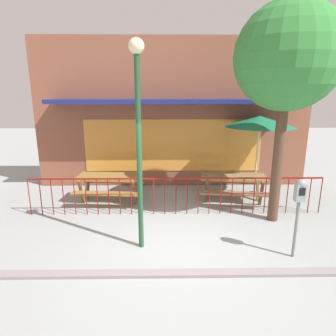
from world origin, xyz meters
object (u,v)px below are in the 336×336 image
object	(u,v)px
parking_meter_near	(300,198)
street_lamp	(138,119)
patio_umbrella	(260,122)
street_tree	(288,58)
picnic_table_left	(110,181)
picnic_table_right	(233,181)

from	to	relation	value
parking_meter_near	street_lamp	size ratio (longest dim) A/B	0.39
patio_umbrella	street_tree	distance (m)	2.36
parking_meter_near	street_lamp	distance (m)	3.26
street_tree	picnic_table_left	bearing A→B (deg)	162.99
picnic_table_right	picnic_table_left	bearing A→B (deg)	179.04
patio_umbrella	parking_meter_near	distance (m)	3.62
picnic_table_right	street_tree	size ratio (longest dim) A/B	0.40
picnic_table_right	patio_umbrella	size ratio (longest dim) A/B	0.82
picnic_table_left	picnic_table_right	world-z (taller)	same
picnic_table_right	parking_meter_near	bearing A→B (deg)	-79.97
picnic_table_left	patio_umbrella	bearing A→B (deg)	6.90
street_tree	street_lamp	world-z (taller)	street_tree
parking_meter_near	picnic_table_left	bearing A→B (deg)	143.56
street_tree	patio_umbrella	bearing A→B (deg)	87.14
patio_umbrella	street_tree	bearing A→B (deg)	-92.86
street_tree	street_lamp	xyz separation A→B (m)	(-3.13, -1.23, -1.17)
picnic_table_left	street_lamp	world-z (taller)	street_lamp
parking_meter_near	street_tree	world-z (taller)	street_tree
picnic_table_right	street_tree	distance (m)	3.44
parking_meter_near	patio_umbrella	bearing A→B (deg)	85.08
picnic_table_right	parking_meter_near	size ratio (longest dim) A/B	1.27
picnic_table_left	street_lamp	size ratio (longest dim) A/B	0.48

